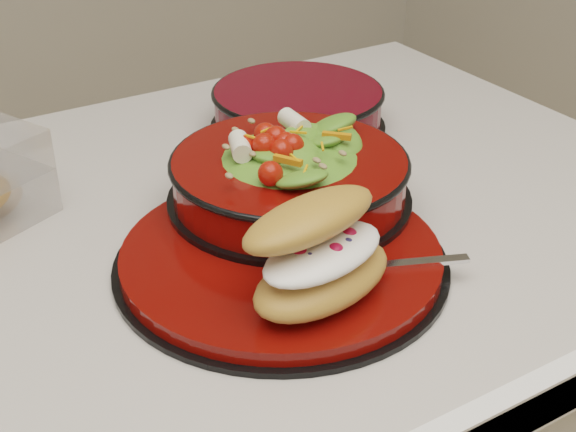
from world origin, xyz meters
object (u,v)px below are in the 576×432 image
extra_bowl (298,107)px  dinner_plate (282,257)px  croissant (319,253)px  salad_bowl (289,168)px  fork (386,265)px

extra_bowl → dinner_plate: bearing=-124.7°
croissant → extra_bowl: 0.40m
salad_bowl → fork: 0.16m
croissant → extra_bowl: (0.20, 0.34, -0.03)m
extra_bowl → fork: bearing=-109.3°
extra_bowl → croissant: bearing=-119.5°
croissant → fork: 0.09m
dinner_plate → fork: bearing=-49.6°
croissant → salad_bowl: bearing=53.8°
croissant → extra_bowl: size_ratio=0.70×
salad_bowl → fork: bearing=-86.4°
fork → extra_bowl: bearing=3.3°
dinner_plate → salad_bowl: 0.11m
dinner_plate → croissant: size_ratio=2.02×
dinner_plate → extra_bowl: extra_bowl is taller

